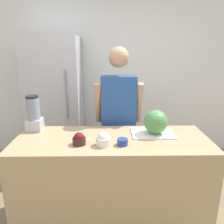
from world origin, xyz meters
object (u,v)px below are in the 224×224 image
at_px(bowl_small_blue, 122,142).
at_px(watermelon, 156,122).
at_px(bowl_cherries, 79,139).
at_px(bowl_cream, 103,139).
at_px(blender, 34,114).
at_px(refrigerator, 56,103).
at_px(person, 118,120).

bearing_deg(bowl_small_blue, watermelon, 35.41).
height_order(watermelon, bowl_cherries, watermelon).
xyz_separation_m(bowl_cream, blender, (-0.71, 0.38, 0.11)).
bearing_deg(bowl_cherries, refrigerator, 110.46).
height_order(bowl_cherries, bowl_small_blue, bowl_cherries).
distance_m(watermelon, bowl_cherries, 0.75).
xyz_separation_m(refrigerator, bowl_cream, (0.74, -1.43, 0.02)).
height_order(person, bowl_cream, person).
distance_m(bowl_cherries, blender, 0.63).
bearing_deg(watermelon, bowl_small_blue, -144.59).
distance_m(bowl_cherries, bowl_small_blue, 0.38).
xyz_separation_m(watermelon, bowl_small_blue, (-0.34, -0.24, -0.10)).
distance_m(bowl_cream, blender, 0.82).
bearing_deg(blender, refrigerator, 91.36).
relative_size(refrigerator, watermelon, 8.13).
height_order(watermelon, bowl_small_blue, watermelon).
xyz_separation_m(watermelon, bowl_cherries, (-0.72, -0.22, -0.08)).
xyz_separation_m(refrigerator, watermelon, (1.24, -1.19, 0.10)).
bearing_deg(bowl_cherries, watermelon, 17.05).
distance_m(watermelon, blender, 1.23).
height_order(bowl_cherries, blender, blender).
distance_m(bowl_cream, bowl_small_blue, 0.17).
distance_m(refrigerator, watermelon, 1.72).
relative_size(bowl_cherries, blender, 0.32).
xyz_separation_m(refrigerator, person, (0.90, -0.74, -0.04)).
height_order(bowl_cream, bowl_small_blue, bowl_cream).
distance_m(person, bowl_cherries, 0.77).
bearing_deg(bowl_small_blue, refrigerator, 122.35).
height_order(person, blender, person).
distance_m(person, watermelon, 0.59).
xyz_separation_m(watermelon, bowl_cream, (-0.50, -0.24, -0.08)).
distance_m(refrigerator, bowl_small_blue, 1.69).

